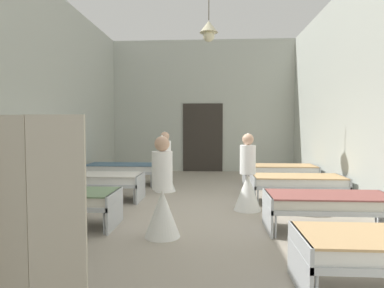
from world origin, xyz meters
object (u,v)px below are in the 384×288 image
(bed_left_row_3, at_px, (122,169))
(nurse_near_aisle, at_px, (248,183))
(bed_left_row_1, at_px, (58,199))
(privacy_screen, at_px, (3,231))
(nurse_mid_aisle, at_px, (165,170))
(nurse_far_aisle, at_px, (162,201))
(bed_right_row_1, at_px, (329,203))
(bed_right_row_3, at_px, (279,170))
(bed_right_row_2, at_px, (298,182))
(bed_left_row_2, at_px, (98,180))

(bed_left_row_3, relative_size, nurse_near_aisle, 1.28)
(bed_left_row_1, bearing_deg, privacy_screen, -71.51)
(bed_left_row_3, height_order, nurse_near_aisle, nurse_near_aisle)
(nurse_mid_aisle, height_order, nurse_far_aisle, same)
(bed_right_row_1, height_order, bed_right_row_3, same)
(nurse_far_aisle, bearing_deg, bed_right_row_2, 62.61)
(nurse_near_aisle, bearing_deg, nurse_mid_aisle, -155.37)
(bed_left_row_1, height_order, nurse_near_aisle, nurse_near_aisle)
(bed_right_row_3, height_order, nurse_mid_aisle, nurse_mid_aisle)
(bed_right_row_3, bearing_deg, bed_left_row_1, -138.29)
(bed_right_row_2, relative_size, bed_right_row_3, 1.00)
(bed_right_row_1, height_order, nurse_far_aisle, nurse_far_aisle)
(bed_left_row_2, xyz_separation_m, privacy_screen, (0.95, -4.74, 0.41))
(bed_right_row_1, distance_m, nurse_far_aisle, 2.54)
(bed_right_row_1, height_order, bed_left_row_3, same)
(bed_right_row_3, relative_size, nurse_far_aisle, 1.28)
(bed_right_row_3, bearing_deg, nurse_far_aisle, -120.84)
(bed_right_row_1, relative_size, bed_left_row_2, 1.00)
(bed_right_row_3, xyz_separation_m, nurse_far_aisle, (-2.51, -4.20, 0.09))
(bed_left_row_3, bearing_deg, bed_right_row_1, -41.71)
(bed_right_row_2, height_order, nurse_near_aisle, nurse_near_aisle)
(bed_right_row_1, relative_size, bed_right_row_2, 1.00)
(bed_right_row_1, relative_size, nurse_mid_aisle, 1.28)
(nurse_mid_aisle, xyz_separation_m, nurse_far_aisle, (0.44, -3.36, 0.00))
(bed_right_row_1, xyz_separation_m, bed_left_row_2, (-4.26, 1.90, 0.00))
(nurse_near_aisle, xyz_separation_m, privacy_screen, (-2.20, -4.06, 0.32))
(bed_right_row_2, bearing_deg, privacy_screen, -124.95)
(bed_right_row_3, distance_m, nurse_near_aisle, 2.81)
(bed_right_row_3, relative_size, nurse_near_aisle, 1.28)
(bed_left_row_3, distance_m, privacy_screen, 6.72)
(bed_right_row_1, bearing_deg, bed_left_row_2, 155.98)
(nurse_far_aisle, bearing_deg, nurse_mid_aisle, 117.57)
(bed_left_row_3, bearing_deg, nurse_far_aisle, -67.35)
(nurse_mid_aisle, bearing_deg, bed_right_row_3, -162.89)
(bed_right_row_2, xyz_separation_m, nurse_mid_aisle, (-2.95, 1.06, 0.09))
(bed_right_row_1, bearing_deg, bed_left_row_1, 180.00)
(bed_left_row_1, distance_m, bed_left_row_2, 1.90)
(bed_left_row_2, relative_size, bed_left_row_3, 1.00)
(bed_left_row_3, distance_m, nurse_mid_aisle, 1.56)
(bed_right_row_3, xyz_separation_m, privacy_screen, (-3.31, -6.64, 0.41))
(bed_left_row_2, distance_m, nurse_mid_aisle, 1.69)
(bed_left_row_1, xyz_separation_m, bed_right_row_1, (4.26, 0.00, 0.00))
(bed_right_row_1, bearing_deg, bed_right_row_3, 90.00)
(bed_left_row_1, height_order, bed_left_row_3, same)
(privacy_screen, bearing_deg, bed_left_row_2, 116.71)
(bed_left_row_3, bearing_deg, nurse_near_aisle, -39.30)
(bed_right_row_2, height_order, bed_left_row_3, same)
(nurse_near_aisle, bearing_deg, bed_right_row_2, 99.38)
(bed_left_row_3, height_order, nurse_far_aisle, nurse_far_aisle)
(bed_right_row_3, distance_m, nurse_mid_aisle, 3.07)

